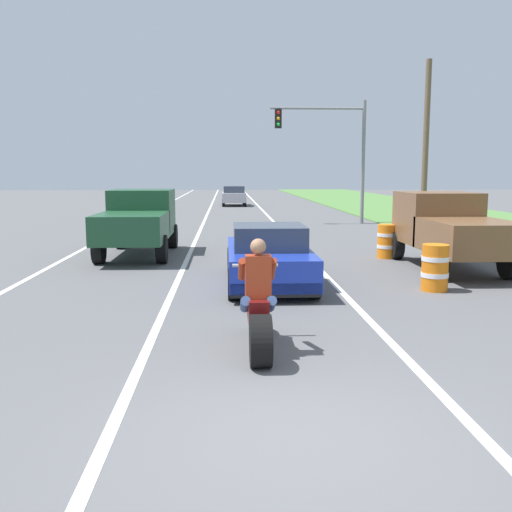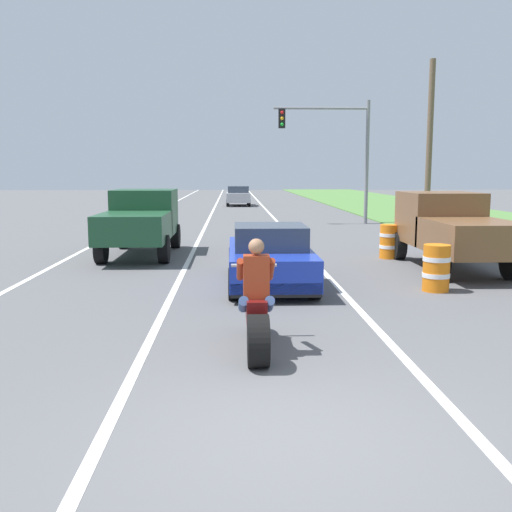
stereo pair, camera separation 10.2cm
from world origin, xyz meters
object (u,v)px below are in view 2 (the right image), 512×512
(traffic_light_mast_near, at_px, (338,142))
(pickup_truck_right_shoulder_brown, at_px, (452,227))
(distant_car_far_ahead, at_px, (238,196))
(sports_car_blue, at_px, (269,257))
(pickup_truck_left_lane_dark_green, at_px, (141,219))
(motorcycle_with_rider, at_px, (256,311))
(construction_barrel_nearest, at_px, (436,268))
(construction_barrel_mid, at_px, (389,241))

(traffic_light_mast_near, bearing_deg, pickup_truck_right_shoulder_brown, -87.75)
(traffic_light_mast_near, distance_m, distant_car_far_ahead, 16.91)
(sports_car_blue, xyz_separation_m, pickup_truck_left_lane_dark_green, (-3.62, 4.86, 0.48))
(pickup_truck_right_shoulder_brown, distance_m, traffic_light_mast_near, 13.99)
(motorcycle_with_rider, relative_size, sports_car_blue, 0.51)
(motorcycle_with_rider, height_order, pickup_truck_left_lane_dark_green, pickup_truck_left_lane_dark_green)
(pickup_truck_right_shoulder_brown, bearing_deg, distant_car_far_ahead, 100.07)
(pickup_truck_right_shoulder_brown, bearing_deg, construction_barrel_nearest, -116.03)
(pickup_truck_left_lane_dark_green, xyz_separation_m, construction_barrel_nearest, (7.13, -5.71, -0.60))
(motorcycle_with_rider, xyz_separation_m, construction_barrel_nearest, (4.02, 4.11, -0.09))
(construction_barrel_nearest, distance_m, distant_car_far_ahead, 32.67)
(sports_car_blue, bearing_deg, pickup_truck_left_lane_dark_green, 126.63)
(construction_barrel_nearest, bearing_deg, pickup_truck_right_shoulder_brown, 63.97)
(pickup_truck_right_shoulder_brown, xyz_separation_m, construction_barrel_mid, (-1.10, 1.92, -0.60))
(construction_barrel_mid, bearing_deg, sports_car_blue, -134.14)
(construction_barrel_mid, bearing_deg, traffic_light_mast_near, 87.25)
(motorcycle_with_rider, relative_size, pickup_truck_left_lane_dark_green, 0.46)
(motorcycle_with_rider, height_order, traffic_light_mast_near, traffic_light_mast_near)
(sports_car_blue, distance_m, construction_barrel_mid, 5.47)
(pickup_truck_right_shoulder_brown, bearing_deg, sports_car_blue, -157.78)
(pickup_truck_left_lane_dark_green, height_order, traffic_light_mast_near, traffic_light_mast_near)
(sports_car_blue, relative_size, distant_car_far_ahead, 1.08)
(pickup_truck_right_shoulder_brown, relative_size, distant_car_far_ahead, 1.20)
(construction_barrel_nearest, height_order, construction_barrel_mid, same)
(traffic_light_mast_near, relative_size, construction_barrel_mid, 6.00)
(construction_barrel_nearest, bearing_deg, distant_car_far_ahead, 96.78)
(motorcycle_with_rider, bearing_deg, pickup_truck_right_shoulder_brown, 52.15)
(pickup_truck_right_shoulder_brown, relative_size, construction_barrel_nearest, 4.80)
(construction_barrel_nearest, relative_size, distant_car_far_ahead, 0.25)
(pickup_truck_right_shoulder_brown, height_order, construction_barrel_mid, pickup_truck_right_shoulder_brown)
(sports_car_blue, bearing_deg, distant_car_far_ahead, 90.62)
(sports_car_blue, relative_size, pickup_truck_left_lane_dark_green, 0.90)
(sports_car_blue, distance_m, traffic_light_mast_near, 16.63)
(pickup_truck_right_shoulder_brown, relative_size, traffic_light_mast_near, 0.80)
(pickup_truck_left_lane_dark_green, bearing_deg, pickup_truck_right_shoulder_brown, -18.53)
(motorcycle_with_rider, distance_m, pickup_truck_right_shoulder_brown, 8.84)
(pickup_truck_left_lane_dark_green, bearing_deg, distant_car_far_ahead, 83.02)
(motorcycle_with_rider, bearing_deg, pickup_truck_left_lane_dark_green, 107.55)
(motorcycle_with_rider, height_order, construction_barrel_nearest, motorcycle_with_rider)
(distant_car_far_ahead, bearing_deg, sports_car_blue, -89.38)
(traffic_light_mast_near, bearing_deg, pickup_truck_left_lane_dark_green, -126.43)
(distant_car_far_ahead, bearing_deg, motorcycle_with_rider, -90.26)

